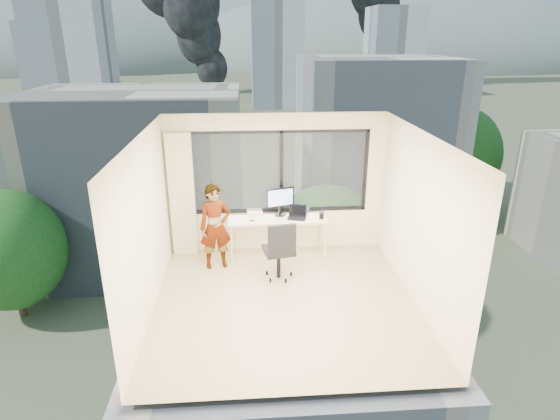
{
  "coord_description": "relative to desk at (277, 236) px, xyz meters",
  "views": [
    {
      "loc": [
        -0.53,
        -6.17,
        3.87
      ],
      "look_at": [
        0.0,
        1.0,
        1.15
      ],
      "focal_mm": 29.63,
      "sensor_mm": 36.0,
      "label": 1
    }
  ],
  "objects": [
    {
      "name": "near_bldg_a",
      "position": [
        -9.0,
        28.34,
        -7.38
      ],
      "size": [
        16.0,
        12.0,
        14.0
      ],
      "primitive_type": "cube",
      "color": "beige",
      "rests_on": "exterior_ground"
    },
    {
      "name": "far_tower_d",
      "position": [
        -60.0,
        148.34,
        -3.38
      ],
      "size": [
        16.0,
        14.0,
        22.0
      ],
      "primitive_type": "cube",
      "color": "silver",
      "rests_on": "exterior_ground"
    },
    {
      "name": "floor",
      "position": [
        0.0,
        -1.66,
        -0.38
      ],
      "size": [
        4.0,
        4.0,
        0.01
      ],
      "primitive_type": "cube",
      "color": "#D2BA88",
      "rests_on": "ground"
    },
    {
      "name": "far_tower_a",
      "position": [
        -35.0,
        93.34,
        -0.38
      ],
      "size": [
        14.0,
        14.0,
        28.0
      ],
      "primitive_type": "cube",
      "color": "silver",
      "rests_on": "exterior_ground"
    },
    {
      "name": "desk",
      "position": [
        0.0,
        0.0,
        0.0
      ],
      "size": [
        1.8,
        0.6,
        0.75
      ],
      "primitive_type": "cube",
      "color": "beige",
      "rests_on": "floor"
    },
    {
      "name": "handbag",
      "position": [
        0.49,
        0.2,
        0.47
      ],
      "size": [
        0.28,
        0.2,
        0.2
      ],
      "primitive_type": "ellipsoid",
      "rotation": [
        0.0,
        0.0,
        -0.3
      ],
      "color": "#0B4540",
      "rests_on": "desk"
    },
    {
      "name": "far_tower_b",
      "position": [
        8.0,
        118.34,
        0.62
      ],
      "size": [
        13.0,
        13.0,
        30.0
      ],
      "primitive_type": "cube",
      "color": "silver",
      "rests_on": "exterior_ground"
    },
    {
      "name": "wall_front",
      "position": [
        0.0,
        -3.66,
        0.93
      ],
      "size": [
        4.0,
        0.01,
        2.6
      ],
      "primitive_type": "cube",
      "color": "#F9E2C0",
      "rests_on": "ground"
    },
    {
      "name": "cellphone",
      "position": [
        -0.47,
        -0.11,
        0.38
      ],
      "size": [
        0.1,
        0.06,
        0.01
      ],
      "primitive_type": "cube",
      "rotation": [
        0.0,
        0.0,
        0.12
      ],
      "color": "black",
      "rests_on": "desk"
    },
    {
      "name": "tree_a",
      "position": [
        -16.0,
        20.34,
        -10.38
      ],
      "size": [
        7.0,
        7.0,
        8.0
      ],
      "primitive_type": null,
      "color": "#1E531B",
      "rests_on": "exterior_ground"
    },
    {
      "name": "window_wall",
      "position": [
        0.05,
        0.34,
        1.15
      ],
      "size": [
        3.3,
        0.16,
        1.55
      ],
      "primitive_type": null,
      "color": "black",
      "rests_on": "ground"
    },
    {
      "name": "laptop",
      "position": [
        0.35,
        -0.06,
        0.48
      ],
      "size": [
        0.41,
        0.42,
        0.21
      ],
      "primitive_type": null,
      "rotation": [
        0.0,
        0.0,
        -0.25
      ],
      "color": "black",
      "rests_on": "desk"
    },
    {
      "name": "tree_c",
      "position": [
        22.0,
        38.34,
        -9.38
      ],
      "size": [
        8.4,
        8.4,
        10.0
      ],
      "primitive_type": null,
      "color": "#1E531B",
      "rests_on": "exterior_ground"
    },
    {
      "name": "ceiling",
      "position": [
        0.0,
        -1.66,
        2.23
      ],
      "size": [
        4.0,
        4.0,
        0.01
      ],
      "primitive_type": "cube",
      "color": "white",
      "rests_on": "ground"
    },
    {
      "name": "person",
      "position": [
        -1.1,
        -0.37,
        0.38
      ],
      "size": [
        0.62,
        0.48,
        1.52
      ],
      "primitive_type": "imported",
      "rotation": [
        0.0,
        0.0,
        0.23
      ],
      "color": "#2D2D33",
      "rests_on": "floor"
    },
    {
      "name": "near_bldg_b",
      "position": [
        12.0,
        36.34,
        -6.38
      ],
      "size": [
        14.0,
        13.0,
        16.0
      ],
      "primitive_type": "cube",
      "color": "silver",
      "rests_on": "exterior_ground"
    },
    {
      "name": "pen_cup",
      "position": [
        0.8,
        -0.09,
        0.43
      ],
      "size": [
        0.11,
        0.11,
        0.11
      ],
      "primitive_type": "cylinder",
      "rotation": [
        0.0,
        0.0,
        0.29
      ],
      "color": "black",
      "rests_on": "desk"
    },
    {
      "name": "exterior_ground",
      "position": [
        0.0,
        118.34,
        -14.38
      ],
      "size": [
        400.0,
        400.0,
        0.04
      ],
      "primitive_type": "cube",
      "color": "#515B3D",
      "rests_on": "ground"
    },
    {
      "name": "curtain",
      "position": [
        -1.72,
        0.22,
        0.77
      ],
      "size": [
        0.45,
        0.14,
        2.3
      ],
      "primitive_type": "cube",
      "color": "#F5EDBF",
      "rests_on": "floor"
    },
    {
      "name": "monitor",
      "position": [
        0.06,
        0.13,
        0.64
      ],
      "size": [
        0.55,
        0.26,
        0.54
      ],
      "primitive_type": null,
      "rotation": [
        0.0,
        0.0,
        0.28
      ],
      "color": "black",
      "rests_on": "desk"
    },
    {
      "name": "tree_b",
      "position": [
        4.0,
        16.34,
        -9.88
      ],
      "size": [
        7.6,
        7.6,
        9.0
      ],
      "primitive_type": null,
      "color": "#1E531B",
      "rests_on": "exterior_ground"
    },
    {
      "name": "game_console",
      "position": [
        -0.41,
        0.24,
        0.41
      ],
      "size": [
        0.3,
        0.26,
        0.07
      ],
      "primitive_type": "cube",
      "rotation": [
        0.0,
        0.0,
        0.09
      ],
      "color": "white",
      "rests_on": "desk"
    },
    {
      "name": "far_tower_c",
      "position": [
        45.0,
        138.34,
        -1.38
      ],
      "size": [
        15.0,
        15.0,
        26.0
      ],
      "primitive_type": "cube",
      "color": "silver",
      "rests_on": "exterior_ground"
    },
    {
      "name": "wall_left",
      "position": [
        -2.0,
        -1.66,
        0.93
      ],
      "size": [
        0.01,
        4.0,
        2.6
      ],
      "primitive_type": "cube",
      "color": "#F9E2C0",
      "rests_on": "ground"
    },
    {
      "name": "hill_b",
      "position": [
        100.0,
        318.34,
        -14.38
      ],
      "size": [
        300.0,
        220.0,
        96.0
      ],
      "primitive_type": "ellipsoid",
      "color": "slate",
      "rests_on": "exterior_ground"
    },
    {
      "name": "wall_right",
      "position": [
        2.0,
        -1.66,
        0.93
      ],
      "size": [
        0.01,
        4.0,
        2.6
      ],
      "primitive_type": "cube",
      "color": "#F9E2C0",
      "rests_on": "ground"
    },
    {
      "name": "chair",
      "position": [
        -0.04,
        -0.86,
        0.16
      ],
      "size": [
        0.64,
        0.64,
        1.08
      ],
      "primitive_type": null,
      "rotation": [
        0.0,
        0.0,
        0.18
      ],
      "color": "black",
      "rests_on": "floor"
    },
    {
      "name": "hill_a",
      "position": [
        -120.0,
        318.34,
        -14.38
      ],
      "size": [
        288.0,
        216.0,
        90.0
      ],
      "primitive_type": "ellipsoid",
      "color": "slate",
      "rests_on": "exterior_ground"
    }
  ]
}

